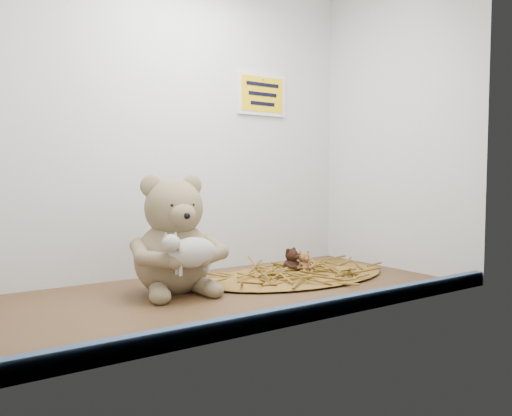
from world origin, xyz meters
TOP-DOWN VIEW (x-y plane):
  - alcove_shell at (0.00, 9.00)cm, footprint 120.40×60.20cm
  - front_rail at (0.00, -28.80)cm, footprint 119.28×2.20cm
  - straw_bed at (26.17, 5.89)cm, footprint 57.74×33.53cm
  - main_teddy at (-10.78, 9.01)cm, footprint 25.90×27.06cm
  - toy_lamb at (-10.78, -1.43)cm, footprint 15.17×9.26cm
  - mini_teddy_tan at (28.00, 5.30)cm, footprint 6.31×6.54cm
  - mini_teddy_brown at (24.34, 6.47)cm, footprint 7.71×7.95cm
  - wall_sign at (30.00, 29.40)cm, footprint 16.00×1.20cm

SIDE VIEW (x-z plane):
  - straw_bed at x=26.17cm, z-range 0.00..1.12cm
  - front_rail at x=0.00cm, z-range 0.00..3.60cm
  - mini_teddy_tan at x=28.00cm, z-range 1.12..7.71cm
  - mini_teddy_brown at x=24.34cm, z-range 1.12..8.78cm
  - toy_lamb at x=-10.78cm, z-range 6.32..16.13cm
  - main_teddy at x=-10.78cm, z-range 0.00..29.11cm
  - alcove_shell at x=0.00cm, z-range -0.20..90.20cm
  - wall_sign at x=30.00cm, z-range 49.50..60.50cm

